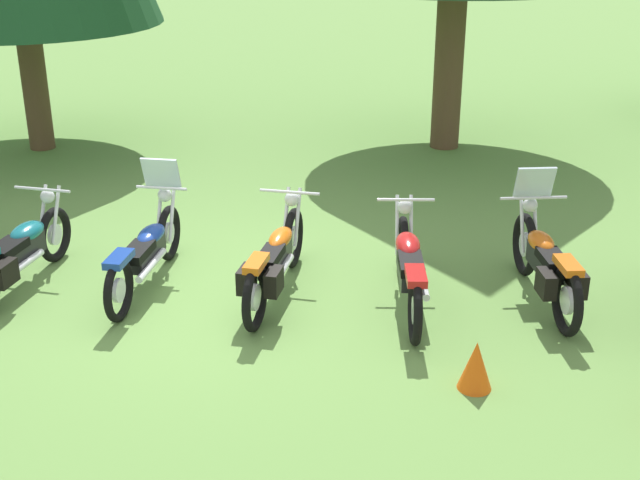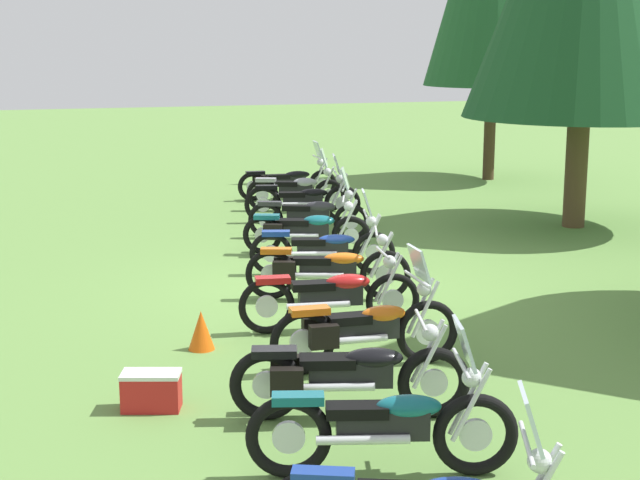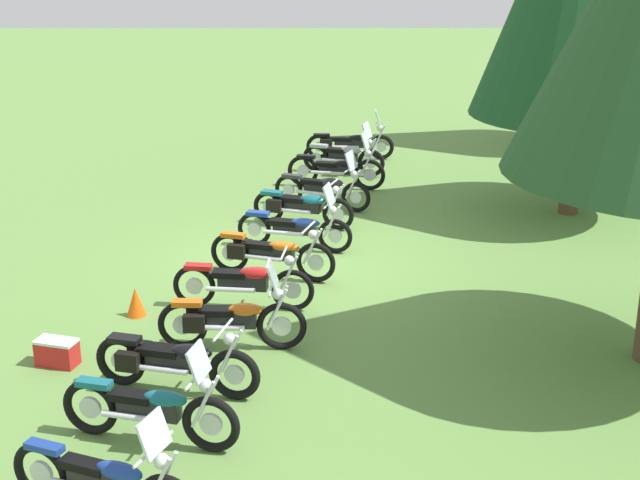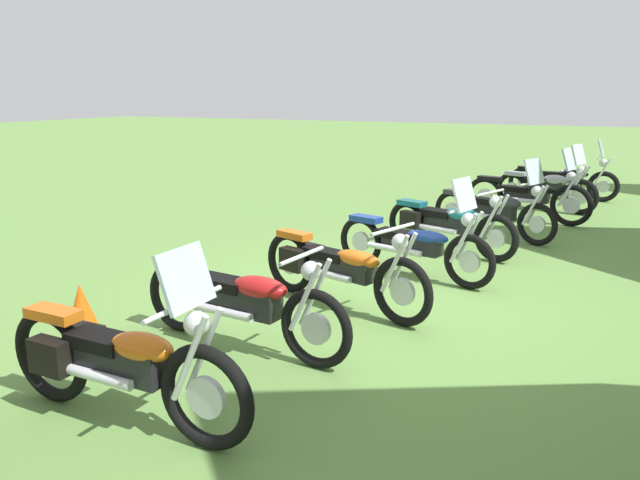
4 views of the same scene
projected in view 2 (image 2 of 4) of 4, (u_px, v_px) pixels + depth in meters
ground_plane at (319, 287)px, 14.47m from camera, size 80.00×80.00×0.00m
motorcycle_0 at (286, 181)px, 22.26m from camera, size 0.73×2.35×1.35m
motorcycle_1 at (297, 190)px, 20.75m from camera, size 0.93×2.08×1.36m
motorcycle_2 at (304, 199)px, 19.48m from camera, size 0.80×2.34×1.39m
motorcycle_3 at (311, 214)px, 17.86m from camera, size 1.06×2.15×1.35m
motorcycle_4 at (304, 229)px, 16.54m from camera, size 1.04×2.14×1.00m
motorcycle_5 at (325, 246)px, 15.15m from camera, size 0.83×2.26×1.35m
motorcycle_6 at (325, 269)px, 13.67m from camera, size 1.00×2.29×1.02m
motorcycle_7 at (332, 295)px, 12.21m from camera, size 0.66×2.35×1.01m
motorcycle_8 at (364, 328)px, 10.77m from camera, size 0.77×2.23×1.39m
motorcycle_9 at (347, 374)px, 9.35m from camera, size 0.97×2.33×1.02m
motorcycle_10 at (387, 424)px, 8.10m from camera, size 0.89×2.28×1.38m
picnic_cooler at (151, 391)px, 9.65m from camera, size 0.47×0.66×0.39m
traffic_cone at (201, 330)px, 11.51m from camera, size 0.32×0.32×0.48m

